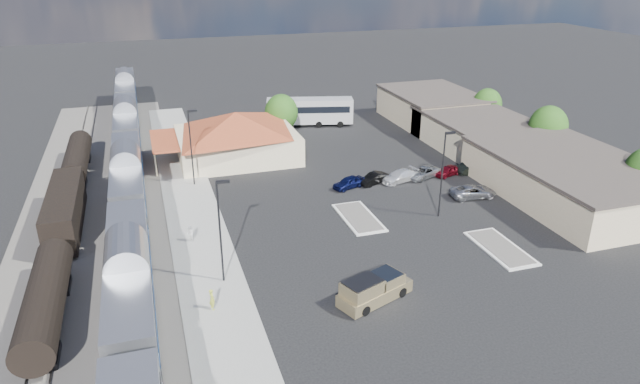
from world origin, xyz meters
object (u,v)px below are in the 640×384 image
object	(u,v)px
suv	(473,192)
coach_bus	(310,110)
station_depot	(236,135)
pickup_truck	(375,289)

from	to	relation	value
suv	coach_bus	world-z (taller)	coach_bus
station_depot	pickup_truck	distance (m)	36.47
station_depot	coach_bus	distance (m)	17.89
pickup_truck	coach_bus	world-z (taller)	coach_bus
pickup_truck	suv	world-z (taller)	pickup_truck
coach_bus	pickup_truck	bearing A→B (deg)	-176.48
station_depot	pickup_truck	size ratio (longest dim) A/B	2.79
suv	coach_bus	size ratio (longest dim) A/B	0.38
pickup_truck	coach_bus	size ratio (longest dim) A/B	0.49
station_depot	suv	bearing A→B (deg)	-42.79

